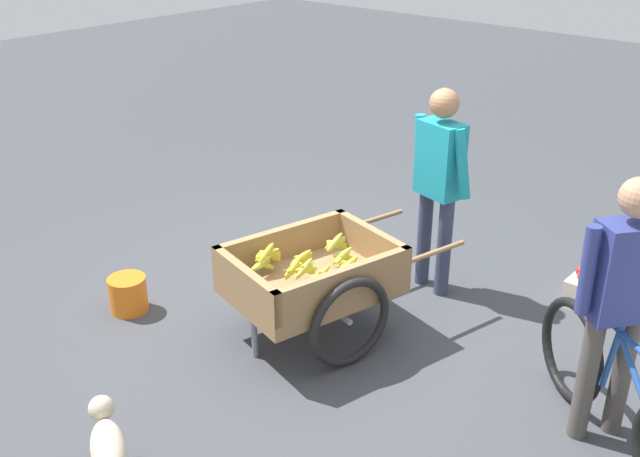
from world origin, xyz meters
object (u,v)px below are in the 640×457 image
Objects in this scene: fruit_cart at (313,280)px; dog at (108,444)px; vendor_person at (439,174)px; apple_crate at (595,288)px; plastic_bucket at (128,294)px; bicycle at (618,399)px; cyclist_person at (621,291)px.

fruit_cart reaches higher than dog.
vendor_person reaches higher than apple_crate.
dog is 1.80m from plastic_bucket.
apple_crate is at bearing 133.16° from plastic_bucket.
fruit_cart is at bearing -13.28° from vendor_person.
bicycle is 0.62m from cyclist_person.
dog is at bearing 51.92° from plastic_bucket.
fruit_cart is 2.20m from apple_crate.
fruit_cart is 2.06m from bicycle.
dog is at bearing -18.18° from apple_crate.
cyclist_person is at bearing 140.02° from dog.
bicycle reaches higher than plastic_bucket.
dog is 3.70m from apple_crate.
plastic_bucket is (0.99, -3.17, -0.81)m from cyclist_person.
bicycle is 2.75m from dog.
plastic_bucket is (1.78, -1.51, -0.82)m from vendor_person.
vendor_person reaches higher than plastic_bucket.
fruit_cart is at bearing 118.36° from plastic_bucket.
cyclist_person reaches higher than bicycle.
cyclist_person is 5.66× the size of plastic_bucket.
cyclist_person reaches higher than dog.
cyclist_person is at bearing -127.03° from bicycle.
cyclist_person is 2.82m from dog.
fruit_cart reaches higher than apple_crate.
vendor_person is 2.98m from dog.
plastic_bucket is at bearing -40.25° from vendor_person.
bicycle is at bearing 136.85° from dog.
plastic_bucket is (0.90, -3.29, -0.22)m from bicycle.
vendor_person is 5.71× the size of plastic_bucket.
cyclist_person is 3.61× the size of apple_crate.
bicycle is at bearing 25.52° from apple_crate.
cyclist_person reaches higher than plastic_bucket.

